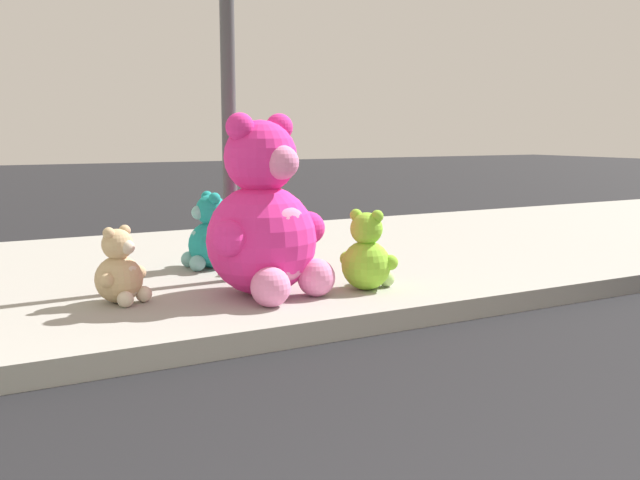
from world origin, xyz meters
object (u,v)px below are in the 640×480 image
Objects in this scene: plush_tan at (120,272)px; plush_red at (277,244)px; plush_lime at (367,257)px; plush_teal at (209,238)px; plush_pink_large at (265,224)px; sign_pole at (228,58)px.

plush_tan is 1.57m from plush_red.
plush_lime reaches higher than plush_red.
plush_tan is at bearing -136.62° from plush_teal.
plush_pink_large is at bearing -119.82° from plush_red.
plush_teal reaches higher than plush_tan.
plush_teal is at bearing 89.63° from plush_pink_large.
sign_pole is 1.79m from plush_tan.
plush_red is (0.48, -0.31, -0.05)m from plush_teal.
plush_tan is at bearing 165.50° from plush_lime.
plush_red is at bearing 103.15° from plush_lime.
plush_red is at bearing 27.76° from sign_pole.
sign_pole is at bearing -152.24° from plush_red.
sign_pole is 1.60m from plush_red.
plush_pink_large reaches higher than plush_tan.
plush_red is at bearing 60.18° from plush_pink_large.
plush_lime is (0.74, -0.19, -0.27)m from plush_pink_large.
sign_pole is 2.50× the size of plush_pink_large.
plush_tan is 1.00× the size of plush_red.
plush_lime is at bearing -61.73° from plush_teal.
plush_lime reaches higher than plush_tan.
plush_lime is at bearing -14.50° from plush_tan.
sign_pole is 1.55m from plush_teal.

